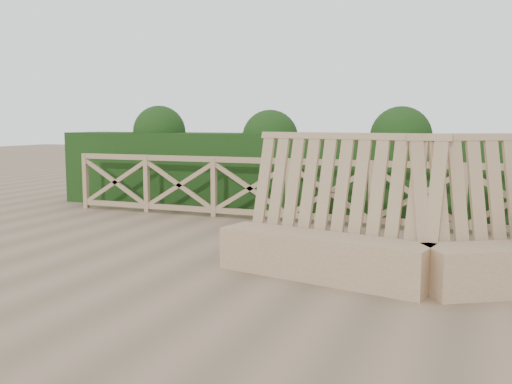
% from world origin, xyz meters
% --- Properties ---
extents(ground, '(60.00, 60.00, 0.00)m').
position_xyz_m(ground, '(0.00, 0.00, 0.00)').
color(ground, brown).
rests_on(ground, ground).
extents(bench, '(4.57, 1.90, 1.62)m').
position_xyz_m(bench, '(1.87, 0.47, 0.41)').
color(bench, '#88664D').
rests_on(bench, ground).
extents(guardrail, '(10.10, 0.09, 1.10)m').
position_xyz_m(guardrail, '(0.00, 3.50, 0.55)').
color(guardrail, '#80634A').
rests_on(guardrail, ground).
extents(hedge, '(12.00, 1.20, 1.50)m').
position_xyz_m(hedge, '(0.00, 4.70, 0.75)').
color(hedge, black).
rests_on(hedge, ground).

